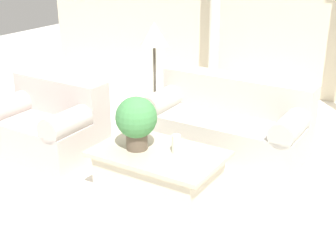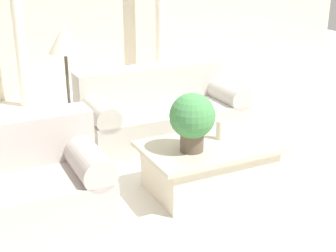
# 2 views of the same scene
# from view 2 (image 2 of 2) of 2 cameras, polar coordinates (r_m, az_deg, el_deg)

# --- Properties ---
(ground_plane) EXTENTS (16.00, 16.00, 0.00)m
(ground_plane) POSITION_cam_2_polar(r_m,az_deg,el_deg) (4.94, 2.98, -5.15)
(ground_plane) COLOR silver
(sofa_long) EXTENTS (1.91, 0.89, 0.86)m
(sofa_long) POSITION_cam_2_polar(r_m,az_deg,el_deg) (5.57, -0.86, 1.78)
(sofa_long) COLOR #B7B2A8
(sofa_long) RESTS_ON ground_plane
(loveseat) EXTENTS (1.25, 0.89, 0.86)m
(loveseat) POSITION_cam_2_polar(r_m,az_deg,el_deg) (4.05, -16.90, -6.53)
(loveseat) COLOR #BAAFA8
(loveseat) RESTS_ON ground_plane
(coffee_table) EXTENTS (1.27, 0.81, 0.45)m
(coffee_table) POSITION_cam_2_polar(r_m,az_deg,el_deg) (4.47, 5.03, -4.85)
(coffee_table) COLOR beige
(coffee_table) RESTS_ON ground_plane
(potted_plant) EXTENTS (0.41, 0.41, 0.54)m
(potted_plant) POSITION_cam_2_polar(r_m,az_deg,el_deg) (4.12, 2.98, 0.93)
(potted_plant) COLOR brown
(potted_plant) RESTS_ON coffee_table
(pillar_candle) EXTENTS (0.09, 0.09, 0.18)m
(pillar_candle) POSITION_cam_2_polar(r_m,az_deg,el_deg) (4.48, 6.39, -0.46)
(pillar_candle) COLOR silver
(pillar_candle) RESTS_ON coffee_table
(floor_lamp) EXTENTS (0.35, 0.35, 1.43)m
(floor_lamp) POSITION_cam_2_polar(r_m,az_deg,el_deg) (5.05, -12.44, 9.22)
(floor_lamp) COLOR #4C473D
(floor_lamp) RESTS_ON ground_plane
(column_left) EXTENTS (0.23, 0.23, 2.64)m
(column_left) POSITION_cam_2_polar(r_m,az_deg,el_deg) (6.93, -17.95, 13.05)
(column_left) COLOR silver
(column_left) RESTS_ON ground_plane
(column_right) EXTENTS (0.23, 0.23, 2.64)m
(column_right) POSITION_cam_2_polar(r_m,az_deg,el_deg) (7.57, -0.95, 14.57)
(column_right) COLOR silver
(column_right) RESTS_ON ground_plane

